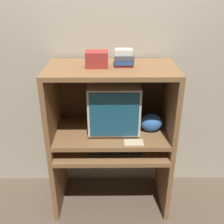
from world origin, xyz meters
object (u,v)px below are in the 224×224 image
at_px(keyboard, 115,151).
at_px(storage_box, 97,59).
at_px(snack_bag, 151,123).
at_px(mouse, 149,150).
at_px(crt_monitor, 114,106).
at_px(book_stack, 124,58).

xyz_separation_m(keyboard, storage_box, (-0.14, 0.12, 0.76)).
bearing_deg(snack_bag, mouse, -100.08).
bearing_deg(storage_box, mouse, -15.54).
relative_size(keyboard, storage_box, 2.59).
distance_m(mouse, storage_box, 0.88).
bearing_deg(crt_monitor, book_stack, -22.27).
height_order(keyboard, mouse, mouse).
xyz_separation_m(crt_monitor, storage_box, (-0.13, -0.04, 0.41)).
bearing_deg(storage_box, keyboard, -42.00).
distance_m(keyboard, mouse, 0.29).
bearing_deg(keyboard, snack_bag, 21.97).
xyz_separation_m(snack_bag, storage_box, (-0.45, -0.00, 0.56)).
distance_m(keyboard, book_stack, 0.77).
height_order(book_stack, storage_box, book_stack).
height_order(crt_monitor, book_stack, book_stack).
height_order(crt_monitor, storage_box, storage_box).
relative_size(crt_monitor, keyboard, 0.97).
bearing_deg(snack_bag, crt_monitor, 173.83).
bearing_deg(storage_box, book_stack, 1.88).
xyz_separation_m(book_stack, storage_box, (-0.21, -0.01, -0.00)).
bearing_deg(mouse, storage_box, 164.46).
bearing_deg(mouse, keyboard, -179.25).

